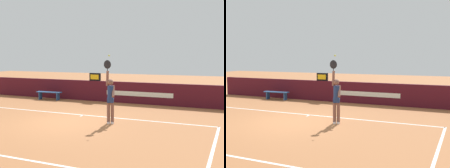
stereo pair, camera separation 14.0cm
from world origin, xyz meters
The scene contains 7 objects.
ground_plane centered at (0.00, 0.00, 0.00)m, with size 60.00×60.00×0.00m, color #A4643A.
court_lines centered at (0.00, -1.29, 0.00)m, with size 11.72×5.77×0.00m.
back_wall centered at (0.00, 5.51, 0.60)m, with size 17.39×0.23×1.20m.
speed_display centered at (-1.38, 5.51, 1.43)m, with size 0.68×0.16×0.46m.
tennis_player centered at (1.78, 0.49, 1.05)m, with size 0.51×0.45×2.52m.
tennis_ball centered at (1.86, 0.20, 2.70)m, with size 0.07×0.07×0.07m.
courtside_bench_near centered at (-4.16, 4.79, 0.38)m, with size 1.64×0.47×0.50m.
Camera 1 is at (6.38, -10.10, 2.71)m, focal length 47.33 mm.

